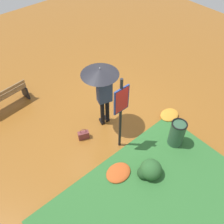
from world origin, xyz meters
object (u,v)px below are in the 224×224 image
person_with_umbrella (102,82)px  park_bench (5,97)px  handbag (84,135)px  info_sign_post (121,108)px  trash_bin (177,134)px

person_with_umbrella → park_bench: size_ratio=1.46×
handbag → park_bench: bearing=-68.1°
person_with_umbrella → park_bench: 3.30m
person_with_umbrella → info_sign_post: size_ratio=0.89×
handbag → park_bench: (1.04, -2.58, 0.28)m
person_with_umbrella → info_sign_post: 0.94m
info_sign_post → trash_bin: bearing=140.8°
handbag → person_with_umbrella: bearing=-174.6°
person_with_umbrella → park_bench: bearing=-54.1°
park_bench → info_sign_post: bearing=115.5°
person_with_umbrella → info_sign_post: (0.18, 0.92, -0.11)m
info_sign_post → handbag: 1.67m
handbag → info_sign_post: bearing=125.2°
park_bench → trash_bin: 5.20m
info_sign_post → handbag: bearing=-54.8°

